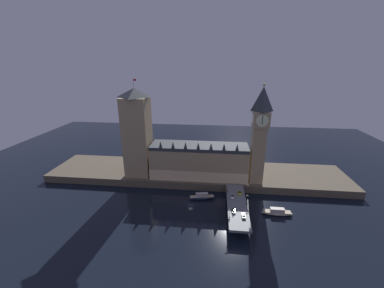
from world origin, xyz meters
The scene contains 17 objects.
ground_plane centered at (0.00, 0.00, 0.00)m, with size 400.00×400.00×0.00m, color black.
embankment centered at (0.00, 39.00, 2.64)m, with size 220.00×42.00×5.28m.
parliament_hall centered at (2.62, 30.58, 17.02)m, with size 67.67×20.54×28.20m.
clock_tower centered at (41.96, 25.74, 40.09)m, with size 10.52×10.63×65.77m.
victoria_tower centered at (-41.08, 30.12, 36.40)m, with size 17.58×17.58×68.01m.
bridge centered at (27.48, -5.00, 4.21)m, with size 11.19×46.00×6.02m.
car_northbound_lead centered at (25.02, 1.73, 6.76)m, with size 1.96×4.62×1.58m.
car_northbound_trail centered at (25.02, -12.83, 6.63)m, with size 1.84×4.27×1.33m.
car_southbound_lead centered at (29.94, -16.86, 6.72)m, with size 2.05×4.37×1.50m.
car_southbound_trail centered at (29.94, 6.78, 6.64)m, with size 1.93×4.01×1.33m.
pedestrian_near_rail centered at (22.56, -19.46, 6.84)m, with size 0.38×0.38×1.58m.
pedestrian_far_rail centered at (22.56, 7.27, 6.86)m, with size 0.38×0.38×1.61m.
street_lamp_near centered at (22.16, -19.72, 9.81)m, with size 1.34×0.60×6.06m.
street_lamp_mid centered at (32.81, -5.00, 10.00)m, with size 1.34×0.60×6.36m.
street_lamp_far centered at (22.16, 9.72, 9.70)m, with size 1.34×0.60×5.89m.
boat_upstream centered at (6.35, 7.72, 1.56)m, with size 17.52×6.85×4.28m.
boat_downstream centered at (50.50, -3.91, 1.47)m, with size 17.51×4.61×4.03m.
Camera 1 is at (14.02, -123.60, 82.49)m, focal length 22.00 mm.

